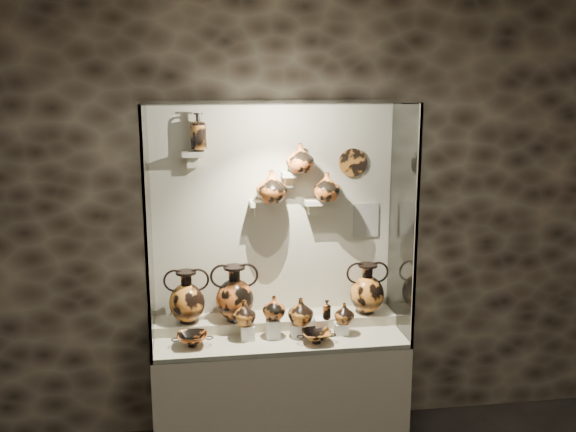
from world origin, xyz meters
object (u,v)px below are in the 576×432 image
object	(u,v)px
lekythos_tall	(198,130)
jug_a	(244,313)
kylix_right	(316,336)
jug_c	(301,311)
jug_b	(274,307)
lekythos_small	(327,308)
ovoid_vase_a	(272,186)
ovoid_vase_b	(300,158)
amphora_left	(187,297)
ovoid_vase_c	(327,186)
kylix_left	(192,339)
jug_e	(344,313)
amphora_mid	(235,293)
amphora_right	(367,288)

from	to	relation	value
lekythos_tall	jug_a	bearing A→B (deg)	-54.22
kylix_right	jug_c	bearing A→B (deg)	122.19
jug_b	jug_c	xyz separation A→B (m)	(0.18, -0.01, -0.03)
jug_b	kylix_right	distance (m)	0.34
jug_c	lekythos_small	xyz separation A→B (m)	(0.18, -0.02, 0.02)
jug_c	ovoid_vase_a	distance (m)	0.87
lekythos_small	ovoid_vase_b	distance (m)	1.03
amphora_left	jug_a	distance (m)	0.42
kylix_right	ovoid_vase_c	distance (m)	1.02
jug_a	kylix_left	xyz separation A→B (m)	(-0.35, -0.07, -0.13)
jug_e	ovoid_vase_a	bearing A→B (deg)	161.96
jug_c	kylix_left	size ratio (longest dim) A/B	0.70
kylix_left	kylix_right	size ratio (longest dim) A/B	1.03
lekythos_small	kylix_right	xyz separation A→B (m)	(-0.09, -0.11, -0.15)
jug_c	ovoid_vase_b	world-z (taller)	ovoid_vase_b
jug_b	jug_c	world-z (taller)	jug_b
lekythos_small	amphora_mid	bearing A→B (deg)	164.98
kylix_right	lekythos_tall	world-z (taller)	lekythos_tall
amphora_mid	kylix_right	bearing A→B (deg)	-44.68
jug_a	lekythos_tall	size ratio (longest dim) A/B	0.57
jug_b	lekythos_tall	bearing A→B (deg)	170.86
lekythos_small	jug_b	bearing A→B (deg)	178.10
jug_b	jug_c	size ratio (longest dim) A/B	0.90
jug_e	kylix_right	world-z (taller)	jug_e
amphora_mid	kylix_right	size ratio (longest dim) A/B	1.57
lekythos_small	ovoid_vase_c	size ratio (longest dim) A/B	0.77
ovoid_vase_a	ovoid_vase_c	xyz separation A→B (m)	(0.38, 0.01, -0.01)
kylix_left	ovoid_vase_c	xyz separation A→B (m)	(0.95, 0.31, 0.93)
amphora_mid	lekythos_tall	world-z (taller)	lekythos_tall
amphora_left	jug_c	bearing A→B (deg)	-3.09
jug_a	kylix_left	size ratio (longest dim) A/B	0.63
amphora_mid	amphora_right	bearing A→B (deg)	-13.31
jug_e	amphora_mid	bearing A→B (deg)	174.91
kylix_right	ovoid_vase_c	size ratio (longest dim) A/B	1.28
jug_c	lekythos_small	size ratio (longest dim) A/B	1.19
jug_b	jug_c	bearing A→B (deg)	16.31
jug_e	lekythos_tall	bearing A→B (deg)	172.38
jug_e	ovoid_vase_c	bearing A→B (deg)	116.87
jug_a	amphora_left	bearing A→B (deg)	130.73
amphora_mid	amphora_right	distance (m)	0.94
ovoid_vase_c	amphora_mid	bearing A→B (deg)	-150.21
jug_a	ovoid_vase_b	distance (m)	1.11
lekythos_tall	ovoid_vase_b	distance (m)	0.71
ovoid_vase_c	jug_c	bearing A→B (deg)	-107.77
amphora_right	jug_e	size ratio (longest dim) A/B	2.55
amphora_left	kylix_left	distance (m)	0.32
jug_b	jug_e	bearing A→B (deg)	18.10
kylix_left	lekythos_tall	distance (m)	1.38
amphora_mid	jug_a	bearing A→B (deg)	-86.89
amphora_left	lekythos_small	size ratio (longest dim) A/B	2.44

